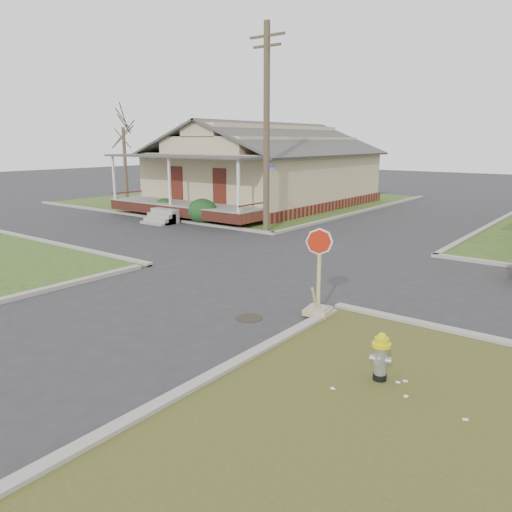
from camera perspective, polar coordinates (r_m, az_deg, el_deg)
The scene contains 11 objects.
ground at distance 13.60m, azimuth -6.79°, elevation -4.55°, with size 120.00×120.00×0.00m, color #2A292C.
verge_far_left at distance 35.32m, azimuth -1.65°, elevation 6.42°, with size 19.00×19.00×0.05m, color #2B4A1A.
curbs at distance 17.40m, azimuth 4.72°, elevation -0.60°, with size 80.00×40.00×0.12m, color gray, non-canonical shape.
manhole at distance 11.87m, azimuth -0.76°, elevation -7.09°, with size 0.64×0.64×0.01m, color black.
corner_house at distance 32.26m, azimuth 1.04°, elevation 9.81°, with size 10.10×15.50×5.30m.
utility_pole at distance 22.51m, azimuth 1.21°, elevation 14.49°, with size 1.80×0.28×9.00m.
tree_far_left at distance 34.47m, azimuth -14.72°, elevation 9.97°, with size 0.22×0.22×4.90m, color #473929.
fire_hydrant at distance 8.96m, azimuth 14.09°, elevation -10.82°, with size 0.32×0.32×0.87m.
stop_sign at distance 11.93m, azimuth 7.13°, elevation -4.57°, with size 0.59×0.58×2.09m.
hedge_left at distance 27.77m, azimuth -10.35°, elevation 5.53°, with size 1.34×1.10×1.02m, color #163C1B.
hedge_right at distance 25.21m, azimuth -6.14°, elevation 5.10°, with size 1.55×1.27×1.18m, color #163C1B.
Camera 1 is at (9.09, -9.26, 4.09)m, focal length 35.00 mm.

